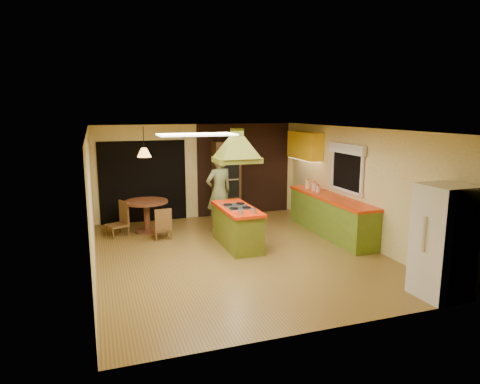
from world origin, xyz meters
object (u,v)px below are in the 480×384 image
object	(u,v)px
kitchen_island	(237,226)
dining_table	(147,210)
refrigerator	(444,241)
canister_large	(308,184)
wall_oven	(226,180)
man	(219,193)

from	to	relation	value
kitchen_island	dining_table	distance (m)	2.40
refrigerator	canister_large	world-z (taller)	refrigerator
wall_oven	refrigerator	bearing A→B (deg)	-72.91
man	canister_large	world-z (taller)	man
dining_table	wall_oven	bearing A→B (deg)	18.55
refrigerator	canister_large	xyz separation A→B (m)	(0.06, 4.53, 0.14)
dining_table	kitchen_island	bearing A→B (deg)	-45.05
wall_oven	canister_large	xyz separation A→B (m)	(1.76, -1.31, -0.01)
refrigerator	dining_table	distance (m)	6.43
refrigerator	dining_table	bearing A→B (deg)	124.58
man	wall_oven	size ratio (longest dim) A/B	0.92
kitchen_island	wall_oven	xyz separation A→B (m)	(0.50, 2.44, 0.60)
dining_table	man	bearing A→B (deg)	-16.99
kitchen_island	wall_oven	distance (m)	2.56
kitchen_island	man	bearing A→B (deg)	91.82
wall_oven	canister_large	world-z (taller)	wall_oven
refrigerator	dining_table	world-z (taller)	refrigerator
man	refrigerator	world-z (taller)	man
kitchen_island	wall_oven	bearing A→B (deg)	77.75
refrigerator	canister_large	size ratio (longest dim) A/B	8.56
refrigerator	canister_large	distance (m)	4.53
kitchen_island	refrigerator	size ratio (longest dim) A/B	0.96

